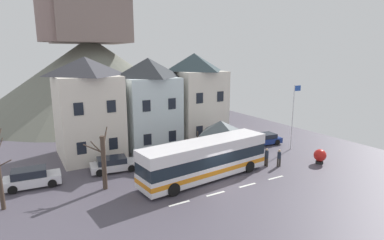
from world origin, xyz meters
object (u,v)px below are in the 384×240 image
Objects in this scene: townhouse_01 at (149,104)px; pedestrian_00 at (245,149)px; townhouse_00 at (88,108)px; pedestrian_01 at (257,154)px; parked_car_01 at (114,164)px; transit_bus at (205,160)px; pedestrian_03 at (279,157)px; townhouse_02 at (194,98)px; parked_car_02 at (32,178)px; flagpole at (293,113)px; parked_car_00 at (263,139)px; public_bench at (219,144)px; harbour_buoy at (320,156)px; bus_shelter at (221,127)px; hilltop_castle at (91,73)px; bare_tree_01 at (103,161)px; pedestrian_02 at (266,157)px.

townhouse_01 reaches higher than pedestrian_00.
townhouse_00 is 16.89m from pedestrian_01.
parked_car_01 is 13.14m from pedestrian_01.
pedestrian_03 is (7.22, -1.08, -0.72)m from transit_bus.
townhouse_02 is 6.07× the size of pedestrian_00.
townhouse_00 reaches higher than transit_bus.
flagpole is at bearing -3.15° from parked_car_02.
townhouse_00 is 19.05m from parked_car_00.
townhouse_02 is 2.41× the size of parked_car_01.
pedestrian_01 is at bearing -83.73° from townhouse_02.
harbour_buoy reaches higher than public_bench.
townhouse_01 is at bearing 25.76° from parked_car_02.
bus_shelter reaches higher than transit_bus.
flagpole is at bearing -0.91° from pedestrian_00.
hilltop_castle is (-6.44, 23.42, 1.87)m from townhouse_02.
pedestrian_03 is (7.98, -10.95, -3.95)m from townhouse_01.
bare_tree_01 reaches higher than parked_car_01.
parked_car_01 is at bearing -139.59° from townhouse_01.
pedestrian_01 is (12.29, -4.63, 0.24)m from parked_car_01.
transit_bus is at bearing 171.51° from pedestrian_03.
pedestrian_03 is at bearing -33.96° from pedestrian_02.
bus_shelter reaches higher than pedestrian_03.
hilltop_castle reaches higher than pedestrian_00.
townhouse_00 is at bearing 173.59° from townhouse_01.
public_bench is (-0.44, 6.78, -0.43)m from pedestrian_02.
parked_car_01 is at bearing 154.16° from pedestrian_03.
pedestrian_02 is (12.35, -5.81, 0.29)m from parked_car_01.
pedestrian_02 is 6.81m from public_bench.
townhouse_01 reaches higher than bus_shelter.
harbour_buoy is (17.15, -7.78, 0.15)m from parked_car_01.
bare_tree_01 is (-13.97, 2.53, 1.30)m from pedestrian_02.
bare_tree_01 is at bearing -162.55° from public_bench.
townhouse_00 reaches higher than pedestrian_03.
townhouse_02 is at bearing 95.92° from pedestrian_02.
parked_car_00 is 2.79× the size of pedestrian_03.
pedestrian_02 reaches higher than parked_car_02.
hilltop_castle is 29.73m from parked_car_01.
bus_shelter reaches higher than pedestrian_00.
public_bench is 8.45m from flagpole.
pedestrian_03 is (-3.58, -6.03, 0.27)m from parked_car_00.
townhouse_00 is 20.94m from flagpole.
hilltop_castle reaches higher than townhouse_01.
townhouse_02 is 18.88m from parked_car_02.
pedestrian_00 is 1.05× the size of pedestrian_01.
public_bench is (6.61, -3.54, -4.35)m from townhouse_01.
pedestrian_01 is at bearing -36.88° from townhouse_00.
parked_car_02 is (-11.68, -4.61, -4.13)m from townhouse_01.
townhouse_01 reaches higher than parked_car_00.
townhouse_00 is 18.73m from pedestrian_03.
parked_car_00 is 1.09× the size of parked_car_02.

